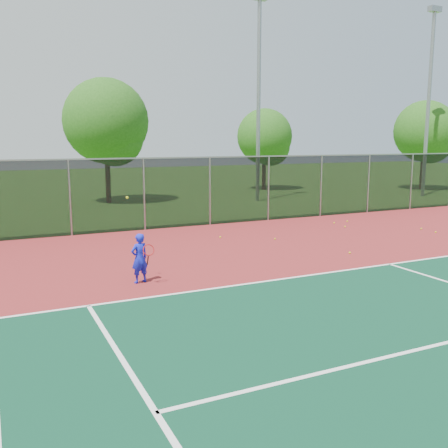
# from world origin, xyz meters

# --- Properties ---
(ground) EXTENTS (120.00, 120.00, 0.00)m
(ground) POSITION_xyz_m (0.00, 0.00, 0.00)
(ground) COLOR #2F611B
(ground) RESTS_ON ground
(court_apron) EXTENTS (30.00, 20.00, 0.02)m
(court_apron) POSITION_xyz_m (0.00, 2.00, 0.01)
(court_apron) COLOR maroon
(court_apron) RESTS_ON ground
(fence_back) EXTENTS (30.00, 0.06, 3.03)m
(fence_back) POSITION_xyz_m (0.00, 12.00, 1.56)
(fence_back) COLOR black
(fence_back) RESTS_ON court_apron
(tennis_player) EXTENTS (0.59, 0.63, 2.31)m
(tennis_player) POSITION_xyz_m (-5.40, 4.35, 0.69)
(tennis_player) COLOR #161FD2
(tennis_player) RESTS_ON court_apron
(practice_ball_1) EXTENTS (0.07, 0.07, 0.07)m
(practice_ball_1) POSITION_xyz_m (-0.90, 8.98, 0.06)
(practice_ball_1) COLOR #CDCD17
(practice_ball_1) RESTS_ON court_apron
(practice_ball_2) EXTENTS (0.07, 0.07, 0.07)m
(practice_ball_2) POSITION_xyz_m (0.83, 7.78, 0.06)
(practice_ball_2) COLOR #CDCD17
(practice_ball_2) RESTS_ON court_apron
(practice_ball_3) EXTENTS (0.07, 0.07, 0.07)m
(practice_ball_3) POSITION_xyz_m (4.98, 8.80, 0.06)
(practice_ball_3) COLOR #CDCD17
(practice_ball_3) RESTS_ON court_apron
(practice_ball_4) EXTENTS (0.07, 0.07, 0.07)m
(practice_ball_4) POSITION_xyz_m (7.50, 6.19, 0.06)
(practice_ball_4) COLOR #CDCD17
(practice_ball_4) RESTS_ON court_apron
(practice_ball_5) EXTENTS (0.07, 0.07, 0.07)m
(practice_ball_5) POSITION_xyz_m (6.02, 9.93, 0.06)
(practice_ball_5) COLOR #CDCD17
(practice_ball_5) RESTS_ON court_apron
(practice_ball_6) EXTENTS (0.07, 0.07, 0.07)m
(practice_ball_6) POSITION_xyz_m (5.18, 9.82, 0.06)
(practice_ball_6) COLOR #CDCD17
(practice_ball_6) RESTS_ON court_apron
(practice_ball_7) EXTENTS (0.07, 0.07, 0.07)m
(practice_ball_7) POSITION_xyz_m (7.57, 7.01, 0.06)
(practice_ball_7) COLOR #CDCD17
(practice_ball_7) RESTS_ON court_apron
(practice_ball_8) EXTENTS (0.07, 0.07, 0.07)m
(practice_ball_8) POSITION_xyz_m (1.85, 4.68, 0.06)
(practice_ball_8) COLOR #CDCD17
(practice_ball_8) RESTS_ON court_apron
(floodlight_n) EXTENTS (0.90, 0.40, 12.23)m
(floodlight_n) POSITION_xyz_m (6.34, 19.00, 6.89)
(floodlight_n) COLOR gray
(floodlight_n) RESTS_ON ground
(floodlight_ne) EXTENTS (0.90, 0.40, 12.23)m
(floodlight_ne) POSITION_xyz_m (17.84, 16.58, 6.89)
(floodlight_ne) COLOR gray
(floodlight_ne) RESTS_ON ground
(tree_back_left) EXTENTS (5.03, 5.03, 7.39)m
(tree_back_left) POSITION_xyz_m (-2.20, 21.97, 4.64)
(tree_back_left) COLOR #341E13
(tree_back_left) RESTS_ON ground
(tree_back_mid) EXTENTS (4.17, 4.17, 6.12)m
(tree_back_mid) POSITION_xyz_m (10.39, 25.02, 3.84)
(tree_back_mid) COLOR #341E13
(tree_back_mid) RESTS_ON ground
(tree_back_right) EXTENTS (4.57, 4.57, 6.71)m
(tree_back_right) POSITION_xyz_m (21.32, 19.82, 4.21)
(tree_back_right) COLOR #341E13
(tree_back_right) RESTS_ON ground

